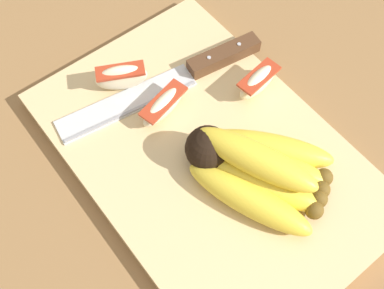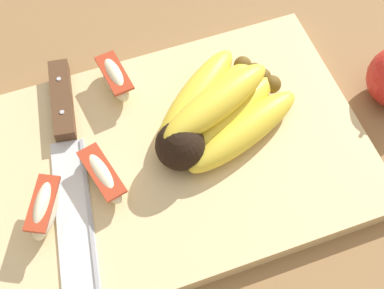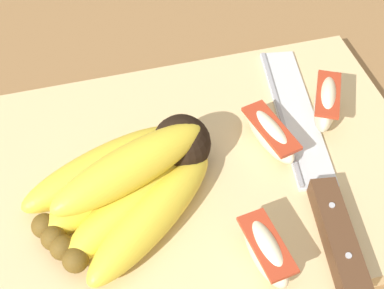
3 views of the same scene
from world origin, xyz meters
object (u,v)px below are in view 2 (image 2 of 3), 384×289
object	(u,v)px
banana_bunch	(215,114)
apple_wedge_near	(45,208)
apple_wedge_far	(115,78)
apple_wedge_middle	(103,178)
chefs_knife	(66,138)

from	to	relation	value
banana_bunch	apple_wedge_near	bearing A→B (deg)	-166.94
apple_wedge_near	apple_wedge_far	distance (m)	0.17
apple_wedge_near	apple_wedge_middle	distance (m)	0.06
banana_bunch	apple_wedge_middle	bearing A→B (deg)	-167.71
apple_wedge_near	chefs_knife	bearing A→B (deg)	64.66
chefs_knife	apple_wedge_middle	distance (m)	0.07
apple_wedge_near	banana_bunch	bearing A→B (deg)	13.06
apple_wedge_near	apple_wedge_far	xyz separation A→B (m)	(0.11, 0.13, -0.00)
chefs_knife	apple_wedge_far	xyz separation A→B (m)	(0.07, 0.05, 0.01)
chefs_knife	apple_wedge_middle	xyz separation A→B (m)	(0.02, -0.06, 0.01)
apple_wedge_middle	apple_wedge_far	bearing A→B (deg)	68.27
apple_wedge_middle	apple_wedge_far	world-z (taller)	apple_wedge_far
chefs_knife	apple_wedge_middle	size ratio (longest dim) A/B	3.78
chefs_knife	apple_wedge_near	world-z (taller)	apple_wedge_near
banana_bunch	apple_wedge_near	world-z (taller)	banana_bunch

